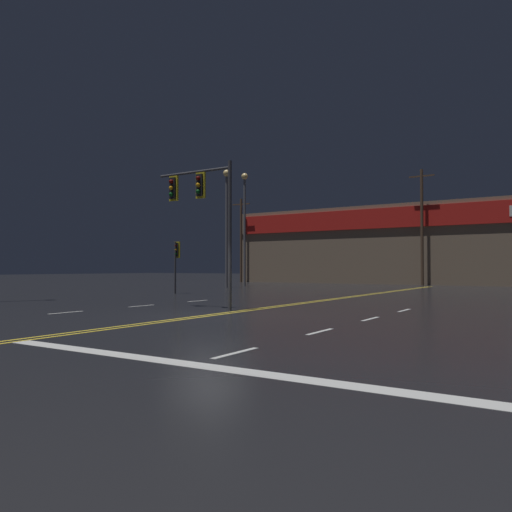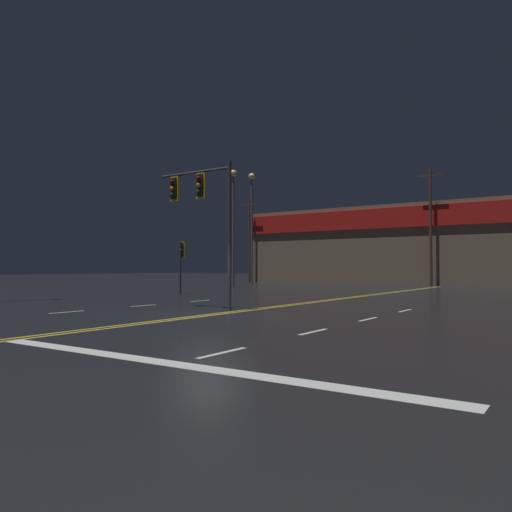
{
  "view_description": "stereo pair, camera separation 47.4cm",
  "coord_description": "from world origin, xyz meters",
  "px_view_note": "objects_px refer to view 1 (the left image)",
  "views": [
    {
      "loc": [
        10.04,
        -12.9,
        1.55
      ],
      "look_at": [
        0.0,
        2.9,
        2.0
      ],
      "focal_mm": 35.0,
      "sensor_mm": 36.0,
      "label": 1
    },
    {
      "loc": [
        10.44,
        -12.64,
        1.55
      ],
      "look_at": [
        0.0,
        2.9,
        2.0
      ],
      "focal_mm": 35.0,
      "sensor_mm": 36.0,
      "label": 2
    }
  ],
  "objects_px": {
    "traffic_signal_corner_northwest": "(176,255)",
    "streetlight_near_right": "(245,214)",
    "traffic_signal_median": "(200,200)",
    "streetlight_far_left": "(227,212)"
  },
  "relations": [
    {
      "from": "traffic_signal_corner_northwest",
      "to": "streetlight_near_right",
      "type": "bearing_deg",
      "value": 105.77
    },
    {
      "from": "traffic_signal_median",
      "to": "traffic_signal_corner_northwest",
      "type": "xyz_separation_m",
      "value": [
        -8.29,
        8.04,
        -1.85
      ]
    },
    {
      "from": "traffic_signal_median",
      "to": "streetlight_near_right",
      "type": "relative_size",
      "value": 0.56
    },
    {
      "from": "traffic_signal_corner_northwest",
      "to": "traffic_signal_median",
      "type": "bearing_deg",
      "value": -44.12
    },
    {
      "from": "traffic_signal_median",
      "to": "streetlight_near_right",
      "type": "distance_m",
      "value": 24.18
    },
    {
      "from": "traffic_signal_median",
      "to": "streetlight_far_left",
      "type": "height_order",
      "value": "streetlight_far_left"
    },
    {
      "from": "traffic_signal_median",
      "to": "streetlight_far_left",
      "type": "xyz_separation_m",
      "value": [
        -11.24,
        17.3,
        1.84
      ]
    },
    {
      "from": "traffic_signal_corner_northwest",
      "to": "streetlight_far_left",
      "type": "xyz_separation_m",
      "value": [
        -2.94,
        9.26,
        3.69
      ]
    },
    {
      "from": "traffic_signal_median",
      "to": "traffic_signal_corner_northwest",
      "type": "height_order",
      "value": "traffic_signal_median"
    },
    {
      "from": "streetlight_near_right",
      "to": "streetlight_far_left",
      "type": "bearing_deg",
      "value": -79.12
    }
  ]
}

